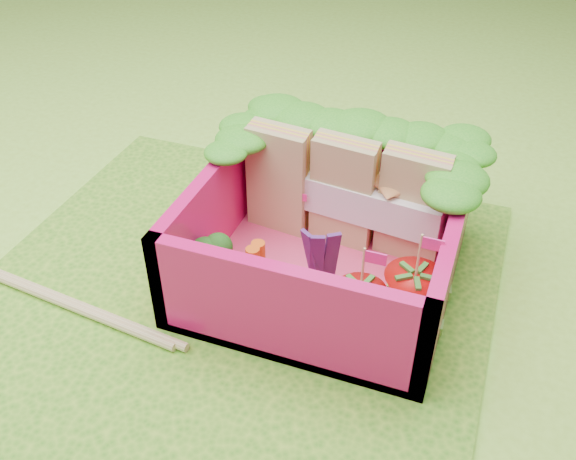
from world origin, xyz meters
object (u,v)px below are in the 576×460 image
(bento_box, at_px, (326,235))
(strawberry_right, at_px, (412,298))
(sandwich_stack, at_px, (344,193))
(broccoli, at_px, (211,259))
(strawberry_left, at_px, (359,307))
(chopsticks, at_px, (16,282))

(bento_box, relative_size, strawberry_right, 2.47)
(sandwich_stack, xyz_separation_m, broccoli, (-0.49, -0.63, -0.11))
(bento_box, bearing_deg, sandwich_stack, 88.93)
(bento_box, distance_m, strawberry_left, 0.46)
(broccoli, relative_size, chopsticks, 0.16)
(strawberry_right, bearing_deg, chopsticks, -168.49)
(broccoli, distance_m, strawberry_left, 0.76)
(broccoli, bearing_deg, bento_box, 34.89)
(bento_box, xyz_separation_m, chopsticks, (-1.48, -0.63, -0.25))
(strawberry_left, relative_size, chopsticks, 0.23)
(sandwich_stack, distance_m, broccoli, 0.81)
(bento_box, height_order, strawberry_left, bento_box)
(broccoli, xyz_separation_m, strawberry_right, (0.98, 0.11, -0.04))
(bento_box, bearing_deg, strawberry_right, -24.90)
(broccoli, relative_size, strawberry_right, 0.65)
(broccoli, relative_size, strawberry_left, 0.71)
(chopsticks, bearing_deg, broccoli, 16.44)
(sandwich_stack, xyz_separation_m, strawberry_left, (0.27, -0.65, -0.17))
(strawberry_right, xyz_separation_m, chopsticks, (-1.98, -0.40, -0.17))
(broccoli, distance_m, chopsticks, 1.06)
(strawberry_left, xyz_separation_m, chopsticks, (-1.76, -0.28, -0.15))
(bento_box, height_order, sandwich_stack, sandwich_stack)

